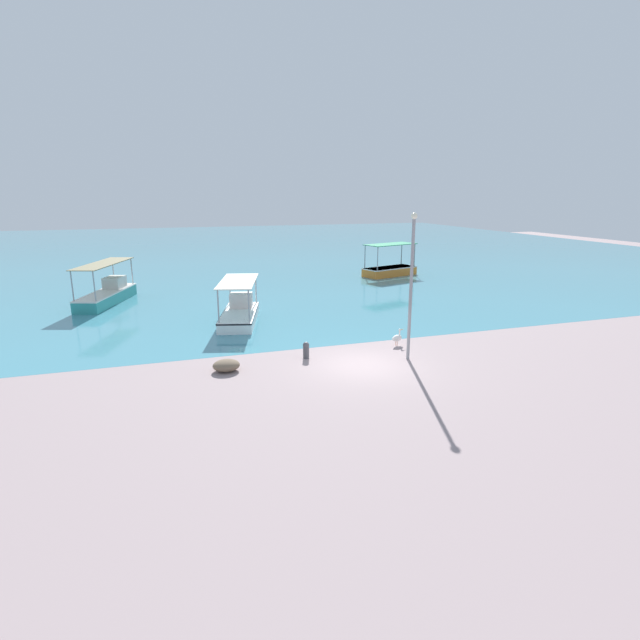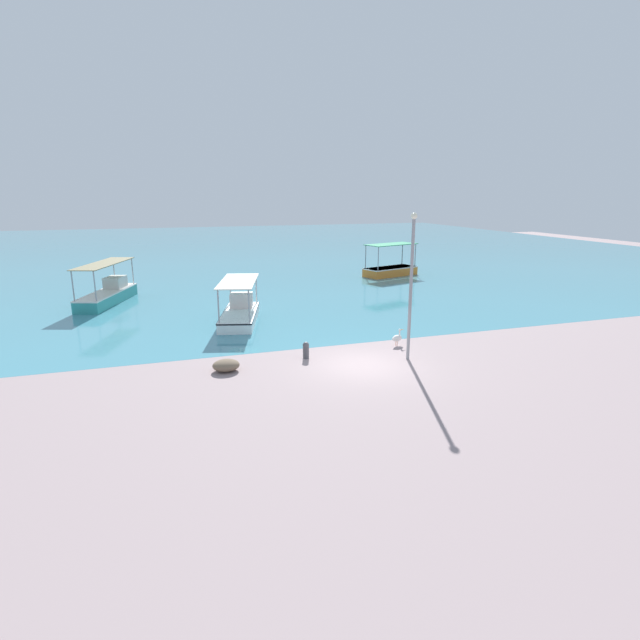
% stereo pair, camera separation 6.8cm
% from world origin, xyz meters
% --- Properties ---
extents(ground, '(120.00, 120.00, 0.00)m').
position_xyz_m(ground, '(0.00, 0.00, 0.00)').
color(ground, gray).
extents(harbor_water, '(110.00, 90.00, 0.00)m').
position_xyz_m(harbor_water, '(0.00, 48.00, 0.00)').
color(harbor_water, teal).
rests_on(harbor_water, ground).
extents(fishing_boat_outer, '(3.20, 5.66, 2.38)m').
position_xyz_m(fishing_boat_outer, '(-3.74, 9.08, 0.55)').
color(fishing_boat_outer, white).
rests_on(fishing_boat_outer, harbor_water).
extents(fishing_boat_near_right, '(3.61, 6.70, 2.68)m').
position_xyz_m(fishing_boat_near_right, '(-11.29, 16.74, 0.64)').
color(fishing_boat_near_right, teal).
rests_on(fishing_boat_near_right, harbor_water).
extents(fishing_boat_far_right, '(5.29, 3.31, 2.79)m').
position_xyz_m(fishing_boat_far_right, '(11.54, 21.22, 0.55)').
color(fishing_boat_far_right, orange).
rests_on(fishing_boat_far_right, harbor_water).
extents(pelican, '(0.79, 0.44, 0.80)m').
position_xyz_m(pelican, '(2.69, 2.12, 0.38)').
color(pelican, '#E0997A').
rests_on(pelican, ground).
extents(lamp_post, '(0.28, 0.28, 6.34)m').
position_xyz_m(lamp_post, '(2.23, 0.14, 3.53)').
color(lamp_post, gray).
rests_on(lamp_post, ground).
extents(mooring_bollard, '(0.29, 0.29, 0.75)m').
position_xyz_m(mooring_bollard, '(-2.02, 1.61, 0.40)').
color(mooring_bollard, '#47474C').
rests_on(mooring_bollard, ground).
extents(net_pile, '(1.11, 0.94, 0.49)m').
position_xyz_m(net_pile, '(-5.61, 1.06, 0.24)').
color(net_pile, '#725F4B').
rests_on(net_pile, ground).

